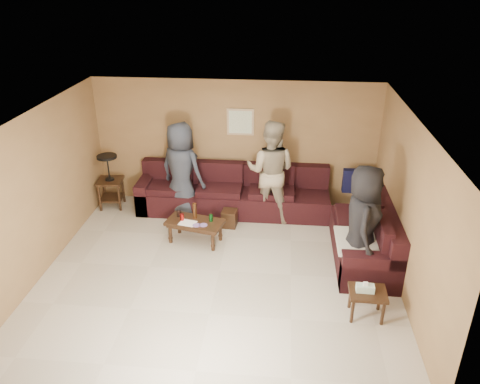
{
  "coord_description": "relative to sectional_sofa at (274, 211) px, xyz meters",
  "views": [
    {
      "loc": [
        0.92,
        -6.1,
        4.36
      ],
      "look_at": [
        0.25,
        0.85,
        1.0
      ],
      "focal_mm": 35.0,
      "sensor_mm": 36.0,
      "label": 1
    }
  ],
  "objects": [
    {
      "name": "coffee_table",
      "position": [
        -1.35,
        -0.66,
        0.02
      ],
      "size": [
        1.06,
        0.69,
        0.69
      ],
      "rotation": [
        0.0,
        0.0,
        -0.23
      ],
      "color": "#321D10",
      "rests_on": "ground"
    },
    {
      "name": "person_left",
      "position": [
        -1.77,
        0.34,
        0.6
      ],
      "size": [
        1.06,
        0.9,
        1.85
      ],
      "primitive_type": "imported",
      "rotation": [
        0.0,
        0.0,
        2.73
      ],
      "color": "#292F3A",
      "rests_on": "ground"
    },
    {
      "name": "sectional_sofa",
      "position": [
        0.0,
        0.0,
        0.0
      ],
      "size": [
        4.65,
        2.9,
        0.97
      ],
      "color": "black",
      "rests_on": "ground"
    },
    {
      "name": "person_middle",
      "position": [
        -0.09,
        0.36,
        0.64
      ],
      "size": [
        1.05,
        0.89,
        1.93
      ],
      "primitive_type": "imported",
      "rotation": [
        0.0,
        0.0,
        2.96
      ],
      "color": "tan",
      "rests_on": "ground"
    },
    {
      "name": "room",
      "position": [
        -0.81,
        -1.52,
        1.34
      ],
      "size": [
        5.6,
        5.5,
        2.5
      ],
      "color": "#BCB49F",
      "rests_on": "ground"
    },
    {
      "name": "end_table_left",
      "position": [
        -3.26,
        0.5,
        0.25
      ],
      "size": [
        0.53,
        0.53,
        1.09
      ],
      "rotation": [
        0.0,
        0.0,
        0.12
      ],
      "color": "#321D10",
      "rests_on": "ground"
    },
    {
      "name": "wall_art",
      "position": [
        -0.71,
        0.96,
        1.37
      ],
      "size": [
        0.52,
        0.04,
        0.52
      ],
      "color": "tan",
      "rests_on": "ground"
    },
    {
      "name": "person_right",
      "position": [
        1.35,
        -1.37,
        0.59
      ],
      "size": [
        0.65,
        0.94,
        1.83
      ],
      "primitive_type": "imported",
      "rotation": [
        0.0,
        0.0,
        1.49
      ],
      "color": "black",
      "rests_on": "ground"
    },
    {
      "name": "waste_bin",
      "position": [
        -0.82,
        -0.07,
        -0.17
      ],
      "size": [
        0.29,
        0.29,
        0.32
      ],
      "primitive_type": "cube",
      "rotation": [
        0.0,
        0.0,
        -0.09
      ],
      "color": "#321D10",
      "rests_on": "ground"
    },
    {
      "name": "side_table_right",
      "position": [
        1.33,
        -2.37,
        0.04
      ],
      "size": [
        0.51,
        0.42,
        0.56
      ],
      "rotation": [
        0.0,
        0.0,
        -0.02
      ],
      "color": "#321D10",
      "rests_on": "ground"
    }
  ]
}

